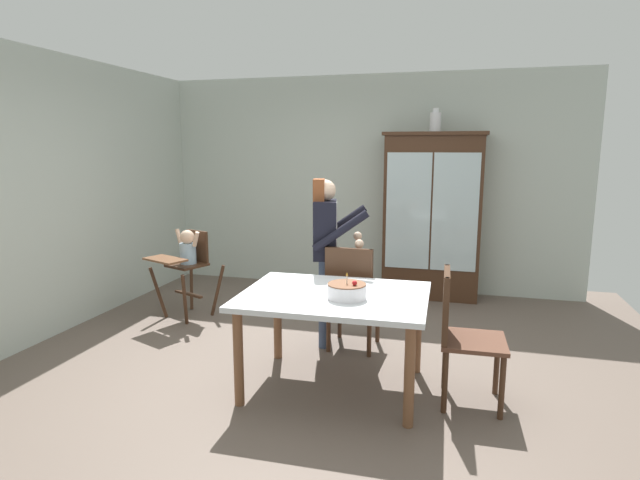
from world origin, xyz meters
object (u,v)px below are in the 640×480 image
Objects in this scene: adult_person at (326,242)px; birthday_cake at (347,291)px; high_chair_with_toddler at (187,257)px; china_cabinet at (432,216)px; dining_table at (334,306)px; dining_chair_far_side at (351,291)px; ceramic_vase at (435,122)px; dining_chair_right_end at (459,328)px.

birthday_cake is at bearing -169.85° from adult_person.
high_chair_with_toddler is 2.40m from birthday_cake.
china_cabinet is 7.09× the size of birthday_cake.
adult_person is (-0.84, -1.83, -0.03)m from china_cabinet.
dining_table is (1.90, -1.21, -0.01)m from high_chair_with_toddler.
birthday_cake is 0.87m from dining_chair_far_side.
china_cabinet is 1.11m from ceramic_vase.
adult_person reaches higher than high_chair_with_toddler.
high_chair_with_toddler is at bearing 65.59° from dining_chair_right_end.
ceramic_vase is at bearing 52.67° from high_chair_with_toddler.
high_chair_with_toddler is at bearing 147.15° from birthday_cake.
ceramic_vase reaches higher than dining_chair_right_end.
adult_person reaches higher than dining_chair_far_side.
china_cabinet is 1.44× the size of dining_table.
birthday_cake is at bearing -99.26° from china_cabinet.
china_cabinet is 2.80m from birthday_cake.
dining_chair_far_side reaches higher than birthday_cake.
dining_table is (-0.56, -2.67, -0.35)m from china_cabinet.
dining_chair_right_end reaches higher than birthday_cake.
dining_table is at bearing 94.28° from dining_chair_far_side.
ceramic_vase is at bearing 138.07° from china_cabinet.
adult_person is 1.11× the size of dining_table.
china_cabinet is 2.71m from dining_chair_right_end.
china_cabinet is at bearing -37.58° from adult_person.
ceramic_vase reaches higher than high_chair_with_toddler.
dining_chair_far_side is at bearing 99.22° from birthday_cake.
china_cabinet is at bearing 52.57° from high_chair_with_toddler.
adult_person is at bearing -114.77° from china_cabinet.
dining_table is 1.44× the size of dining_chair_far_side.
adult_person is at bearing 108.50° from dining_table.
dining_chair_far_side is 1.00× the size of dining_chair_right_end.
dining_table is 0.74m from dining_chair_far_side.
dining_chair_right_end reaches higher than high_chair_with_toddler.
adult_person is (1.62, -0.37, 0.31)m from high_chair_with_toddler.
ceramic_vase is at bearing 78.17° from dining_table.
adult_person is at bearing -19.11° from dining_chair_far_side.
dining_table is at bearing -10.49° from high_chair_with_toddler.
ceramic_vase is at bearing 80.84° from birthday_cake.
dining_chair_far_side is (-0.02, 0.73, -0.09)m from dining_table.
dining_table is at bearing -101.94° from china_cabinet.
high_chair_with_toddler is 3.39× the size of birthday_cake.
ceramic_vase is at bearing 5.96° from dining_chair_right_end.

